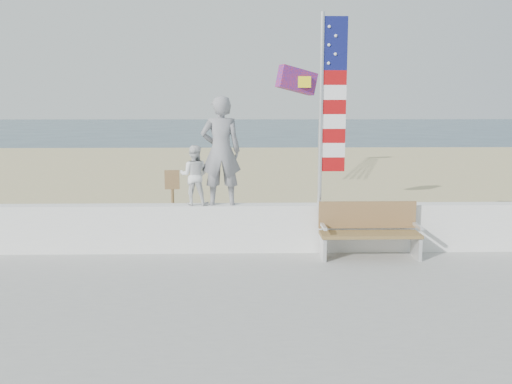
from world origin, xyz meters
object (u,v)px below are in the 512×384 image
child (194,175)px  bench (369,230)px  adult (221,151)px  flag (328,102)px

child → bench: (3.20, -0.45, -0.95)m
adult → child: bearing=-3.8°
bench → flag: (-0.73, 0.45, 2.30)m
bench → child: bearing=171.9°
adult → bench: adult is taller
flag → child: bearing=180.0°
child → bench: 3.37m
child → bench: size_ratio=0.62×
child → flag: 2.82m
adult → flag: (1.97, -0.00, 0.90)m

